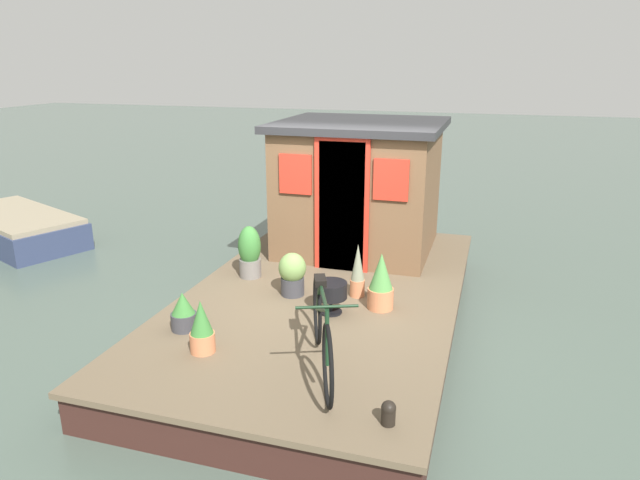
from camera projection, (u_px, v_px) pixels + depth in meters
ground_plane at (325, 323)px, 7.08m from camera, size 60.00×60.00×0.00m
houseboat_deck at (325, 307)px, 7.02m from camera, size 5.67×3.16×0.44m
houseboat_cabin at (359, 186)px, 8.24m from camera, size 2.13×2.29×1.85m
bicycle at (322, 330)px, 5.08m from camera, size 1.65×0.75×0.83m
potted_plant_thyme at (250, 252)px, 7.30m from camera, size 0.29×0.29×0.67m
potted_plant_sage at (292, 273)px, 6.75m from camera, size 0.32×0.32×0.52m
potted_plant_basil at (358, 272)px, 6.70m from camera, size 0.17×0.17×0.64m
potted_plant_fern at (381, 282)px, 6.37m from camera, size 0.29×0.29×0.65m
potted_plant_lavender at (202, 328)px, 5.43m from camera, size 0.24×0.24×0.53m
potted_plant_geranium at (183, 312)px, 5.89m from camera, size 0.27×0.27×0.41m
charcoal_grill at (331, 291)px, 6.26m from camera, size 0.36×0.36×0.36m
mooring_bollard at (388, 412)px, 4.37m from camera, size 0.12×0.12×0.20m
dinghy_boat at (17, 228)px, 10.16m from camera, size 2.30×3.11×0.53m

